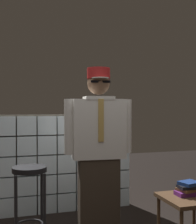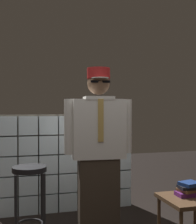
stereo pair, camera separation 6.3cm
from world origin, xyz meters
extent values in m
cube|color=silver|center=(-0.79, 1.49, 0.12)|extent=(0.25, 0.08, 0.25)
cube|color=silver|center=(-0.52, 1.49, 0.12)|extent=(0.25, 0.08, 0.25)
cube|color=silver|center=(-0.26, 1.49, 0.12)|extent=(0.25, 0.08, 0.25)
cube|color=silver|center=(0.00, 1.49, 0.12)|extent=(0.25, 0.08, 0.25)
cube|color=silver|center=(0.26, 1.49, 0.12)|extent=(0.25, 0.08, 0.25)
cube|color=silver|center=(0.52, 1.49, 0.12)|extent=(0.25, 0.08, 0.25)
cube|color=silver|center=(0.79, 1.49, 0.12)|extent=(0.25, 0.08, 0.25)
cube|color=silver|center=(-0.79, 1.49, 0.39)|extent=(0.25, 0.08, 0.25)
cube|color=silver|center=(-0.52, 1.49, 0.39)|extent=(0.25, 0.08, 0.25)
cube|color=silver|center=(-0.26, 1.49, 0.39)|extent=(0.25, 0.08, 0.25)
cube|color=silver|center=(0.00, 1.49, 0.39)|extent=(0.25, 0.08, 0.25)
cube|color=silver|center=(0.26, 1.49, 0.39)|extent=(0.25, 0.08, 0.25)
cube|color=silver|center=(0.52, 1.49, 0.39)|extent=(0.25, 0.08, 0.25)
cube|color=silver|center=(0.79, 1.49, 0.39)|extent=(0.25, 0.08, 0.25)
cube|color=silver|center=(-0.79, 1.49, 0.65)|extent=(0.25, 0.08, 0.25)
cube|color=silver|center=(-0.52, 1.49, 0.65)|extent=(0.25, 0.08, 0.25)
cube|color=silver|center=(-0.26, 1.49, 0.65)|extent=(0.25, 0.08, 0.25)
cube|color=silver|center=(0.00, 1.49, 0.65)|extent=(0.25, 0.08, 0.25)
cube|color=silver|center=(0.26, 1.49, 0.65)|extent=(0.25, 0.08, 0.25)
cube|color=silver|center=(0.52, 1.49, 0.65)|extent=(0.25, 0.08, 0.25)
cube|color=silver|center=(0.79, 1.49, 0.65)|extent=(0.25, 0.08, 0.25)
cube|color=silver|center=(-0.79, 1.49, 0.91)|extent=(0.25, 0.08, 0.25)
cube|color=silver|center=(-0.52, 1.49, 0.91)|extent=(0.25, 0.08, 0.25)
cube|color=silver|center=(-0.26, 1.49, 0.91)|extent=(0.25, 0.08, 0.25)
cube|color=silver|center=(0.00, 1.49, 0.91)|extent=(0.25, 0.08, 0.25)
cube|color=silver|center=(0.26, 1.49, 0.91)|extent=(0.25, 0.08, 0.25)
cube|color=silver|center=(0.52, 1.49, 0.91)|extent=(0.25, 0.08, 0.25)
cube|color=silver|center=(0.79, 1.49, 0.91)|extent=(0.25, 0.08, 0.25)
cube|color=silver|center=(-0.79, 1.49, 1.17)|extent=(0.25, 0.08, 0.25)
cube|color=silver|center=(-0.52, 1.49, 1.17)|extent=(0.25, 0.08, 0.25)
cube|color=silver|center=(-0.26, 1.49, 1.17)|extent=(0.25, 0.08, 0.25)
cube|color=silver|center=(0.00, 1.49, 1.17)|extent=(0.25, 0.08, 0.25)
cube|color=silver|center=(0.26, 1.49, 1.17)|extent=(0.25, 0.08, 0.25)
cube|color=silver|center=(0.52, 1.49, 1.17)|extent=(0.25, 0.08, 0.25)
cube|color=silver|center=(0.79, 1.49, 1.17)|extent=(0.25, 0.08, 0.25)
cube|color=#5B5447|center=(0.00, 1.54, 0.65)|extent=(1.86, 0.02, 1.34)
cube|color=#382D23|center=(0.16, 0.50, 0.44)|extent=(0.44, 0.25, 0.88)
cube|color=silver|center=(0.16, 0.50, 1.19)|extent=(0.57, 0.29, 0.62)
cube|color=tan|center=(0.15, 0.38, 1.28)|extent=(0.06, 0.02, 0.43)
cube|color=silver|center=(0.16, 0.50, 1.51)|extent=(0.32, 0.27, 0.04)
sphere|color=#846047|center=(0.16, 0.50, 1.66)|extent=(0.24, 0.24, 0.24)
ellipsoid|color=black|center=(0.15, 0.45, 1.62)|extent=(0.16, 0.10, 0.11)
cube|color=black|center=(0.15, 0.39, 1.67)|extent=(0.20, 0.03, 0.02)
cylinder|color=white|center=(0.15, 0.41, 1.71)|extent=(0.19, 0.19, 0.01)
cylinder|color=maroon|center=(0.16, 0.50, 1.77)|extent=(0.24, 0.24, 0.11)
cylinder|color=silver|center=(0.46, 0.47, 1.21)|extent=(0.12, 0.12, 0.57)
cylinder|color=silver|center=(-0.15, 0.53, 1.21)|extent=(0.12, 0.12, 0.57)
cylinder|color=black|center=(-0.55, 0.51, 0.80)|extent=(0.34, 0.34, 0.05)
torus|color=black|center=(-0.55, 0.51, 0.25)|extent=(0.27, 0.27, 0.02)
cylinder|color=black|center=(-0.69, 0.38, 0.39)|extent=(0.03, 0.03, 0.77)
cylinder|color=black|center=(-0.42, 0.38, 0.39)|extent=(0.03, 0.03, 0.77)
cylinder|color=black|center=(-0.69, 0.65, 0.39)|extent=(0.03, 0.03, 0.77)
cylinder|color=black|center=(-0.42, 0.65, 0.39)|extent=(0.03, 0.03, 0.77)
cube|color=#513823|center=(1.01, 0.15, 0.47)|extent=(0.52, 0.52, 0.04)
cylinder|color=#513823|center=(0.79, 0.37, 0.23)|extent=(0.04, 0.04, 0.45)
cylinder|color=#513823|center=(1.23, 0.37, 0.23)|extent=(0.04, 0.04, 0.45)
cube|color=#591E66|center=(1.03, 0.19, 0.51)|extent=(0.24, 0.15, 0.04)
cube|color=brown|center=(1.03, 0.20, 0.55)|extent=(0.20, 0.20, 0.03)
cube|color=black|center=(1.06, 0.19, 0.58)|extent=(0.25, 0.17, 0.03)
cube|color=navy|center=(1.05, 0.19, 0.62)|extent=(0.22, 0.20, 0.04)
cylinder|color=silver|center=(1.08, 0.25, 0.54)|extent=(0.08, 0.08, 0.09)
torus|color=silver|center=(1.14, 0.25, 0.54)|extent=(0.06, 0.01, 0.06)
camera|label=1|loc=(-0.74, -2.48, 1.40)|focal=47.57mm
camera|label=2|loc=(-0.68, -2.50, 1.40)|focal=47.57mm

